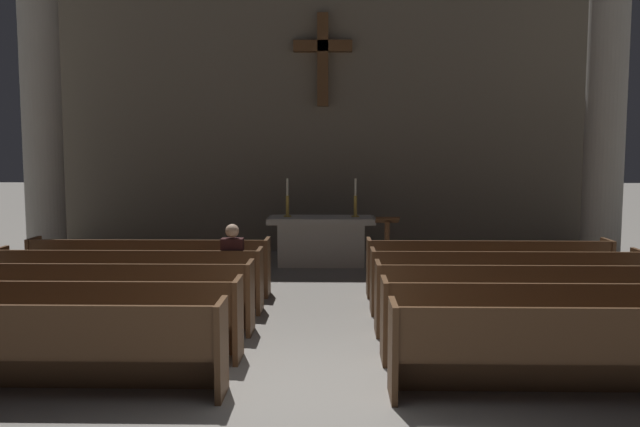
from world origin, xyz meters
The scene contains 19 objects.
ground_plane centered at (0.00, 0.00, 0.00)m, with size 80.00×80.00×0.00m, color gray.
pew_left_row_1 centered at (-2.76, -0.04, 0.48)m, with size 3.92×0.50×0.95m.
pew_left_row_2 centered at (-2.76, 1.06, 0.48)m, with size 3.92×0.50×0.95m.
pew_left_row_3 centered at (-2.76, 2.16, 0.48)m, with size 3.92×0.50×0.95m.
pew_left_row_4 centered at (-2.76, 3.26, 0.48)m, with size 3.92×0.50×0.95m.
pew_left_row_5 centered at (-2.76, 4.36, 0.48)m, with size 3.92×0.50×0.95m.
pew_right_row_1 centered at (2.76, -0.04, 0.48)m, with size 3.92×0.50×0.95m.
pew_right_row_2 centered at (2.76, 1.06, 0.48)m, with size 3.92×0.50×0.95m.
pew_right_row_3 centered at (2.76, 2.16, 0.48)m, with size 3.92×0.50×0.95m.
pew_right_row_4 centered at (2.76, 3.26, 0.48)m, with size 3.92×0.50×0.95m.
pew_right_row_5 centered at (2.76, 4.36, 0.48)m, with size 3.92×0.50×0.95m.
column_left_second centered at (-5.61, 6.95, 3.29)m, with size 1.15×1.15×6.76m.
column_right_second centered at (5.61, 6.95, 3.29)m, with size 1.15×1.15×6.76m.
altar centered at (0.00, 7.23, 0.53)m, with size 2.20×0.90×1.01m.
candlestick_left centered at (-0.70, 7.23, 1.27)m, with size 0.16×0.16×0.79m.
candlestick_right centered at (0.70, 7.23, 1.27)m, with size 0.16×0.16×0.79m.
apse_with_cross centered at (0.00, 9.27, 4.02)m, with size 12.45×0.50×8.04m.
lectern centered at (1.26, 6.03, 0.55)m, with size 0.44×0.36×1.15m.
lone_worshipper centered at (-1.22, 3.30, 0.69)m, with size 0.32×0.43×1.32m.
Camera 1 is at (0.26, -6.19, 2.41)m, focal length 36.77 mm.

